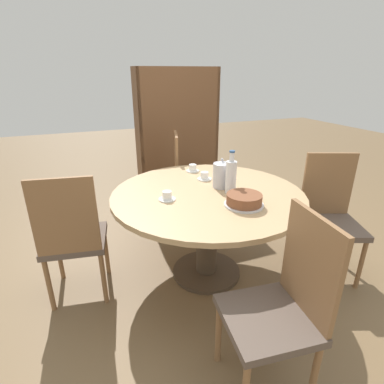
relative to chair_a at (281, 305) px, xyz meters
name	(u,v)px	position (x,y,z in m)	size (l,w,h in m)	color
ground_plane	(206,272)	(0.05, 0.98, -0.51)	(14.00, 14.00, 0.00)	brown
dining_table	(207,210)	(0.05, 0.98, 0.07)	(1.44, 1.44, 0.73)	#473828
chair_a	(281,305)	(0.00, 0.00, 0.00)	(0.47, 0.47, 0.98)	olive
chair_b	(330,214)	(0.98, 0.68, 0.00)	(0.55, 0.55, 0.98)	olive
chair_c	(188,177)	(0.26, 1.94, 0.00)	(0.52, 0.52, 0.98)	olive
chair_d	(73,236)	(-0.93, 1.07, 0.00)	(0.48, 0.48, 0.98)	olive
bookshelf	(178,140)	(0.36, 2.57, 0.27)	(0.99, 0.28, 1.62)	brown
coffee_pot	(222,174)	(0.19, 1.04, 0.32)	(0.14, 0.14, 0.23)	silver
water_bottle	(231,176)	(0.20, 0.92, 0.35)	(0.08, 0.08, 0.32)	silver
cake_main	(244,200)	(0.18, 0.68, 0.26)	(0.27, 0.27, 0.08)	silver
cup_a	(193,169)	(0.13, 1.49, 0.24)	(0.12, 0.12, 0.06)	silver
cup_b	(167,196)	(-0.28, 0.96, 0.24)	(0.12, 0.12, 0.06)	silver
cup_c	(204,176)	(0.14, 1.26, 0.24)	(0.12, 0.12, 0.06)	silver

